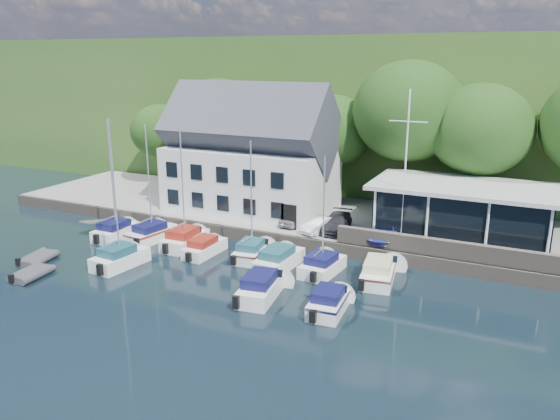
% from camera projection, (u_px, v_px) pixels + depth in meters
% --- Properties ---
extents(ground, '(180.00, 180.00, 0.00)m').
position_uv_depth(ground, '(223.00, 308.00, 31.71)').
color(ground, black).
rests_on(ground, ground).
extents(quay, '(60.00, 13.00, 1.00)m').
position_uv_depth(quay, '(329.00, 221.00, 46.77)').
color(quay, gray).
rests_on(quay, ground).
extents(quay_face, '(60.00, 0.30, 1.00)m').
position_uv_depth(quay_face, '(299.00, 243.00, 41.12)').
color(quay_face, '#655C51').
rests_on(quay_face, ground).
extents(hillside, '(160.00, 75.00, 16.00)m').
position_uv_depth(hillside, '(433.00, 98.00, 83.37)').
color(hillside, '#29531F').
rests_on(hillside, ground).
extents(field_patch, '(50.00, 30.00, 0.30)m').
position_uv_depth(field_patch, '(499.00, 43.00, 84.78)').
color(field_patch, '#536633').
rests_on(field_patch, hillside).
extents(harbor_building, '(14.40, 8.20, 8.70)m').
position_uv_depth(harbor_building, '(251.00, 160.00, 47.48)').
color(harbor_building, silver).
rests_on(harbor_building, quay).
extents(club_pavilion, '(13.20, 7.20, 4.10)m').
position_uv_depth(club_pavilion, '(463.00, 212.00, 40.21)').
color(club_pavilion, black).
rests_on(club_pavilion, quay).
extents(seawall, '(18.00, 0.50, 1.20)m').
position_uv_depth(seawall, '(467.00, 252.00, 36.19)').
color(seawall, '#655C51').
rests_on(seawall, quay).
extents(gangway, '(1.20, 6.00, 1.40)m').
position_uv_depth(gangway, '(112.00, 228.00, 46.37)').
color(gangway, silver).
rests_on(gangway, ground).
extents(car_silver, '(1.48, 3.65, 1.24)m').
position_uv_depth(car_silver, '(294.00, 217.00, 43.98)').
color(car_silver, '#AFAEB3').
rests_on(car_silver, quay).
extents(car_white, '(2.33, 3.74, 1.16)m').
position_uv_depth(car_white, '(320.00, 225.00, 42.07)').
color(car_white, silver).
rests_on(car_white, quay).
extents(car_dgrey, '(2.37, 4.68, 1.30)m').
position_uv_depth(car_dgrey, '(337.00, 222.00, 42.38)').
color(car_dgrey, '#2F2F34').
rests_on(car_dgrey, quay).
extents(car_blue, '(2.03, 4.30, 1.42)m').
position_uv_depth(car_blue, '(385.00, 230.00, 40.31)').
color(car_blue, '#303B95').
rests_on(car_blue, quay).
extents(flagpole, '(2.64, 0.20, 10.98)m').
position_uv_depth(flagpole, '(405.00, 169.00, 38.28)').
color(flagpole, silver).
rests_on(flagpole, quay).
extents(tree_0, '(6.11, 6.11, 8.35)m').
position_uv_depth(tree_0, '(161.00, 145.00, 57.17)').
color(tree_0, '#113510').
rests_on(tree_0, quay).
extents(tree_1, '(8.12, 8.12, 11.10)m').
position_uv_depth(tree_1, '(220.00, 135.00, 54.08)').
color(tree_1, '#113510').
rests_on(tree_1, quay).
extents(tree_2, '(7.17, 7.17, 9.80)m').
position_uv_depth(tree_2, '(333.00, 149.00, 49.92)').
color(tree_2, '#113510').
rests_on(tree_2, quay).
extents(tree_3, '(9.44, 9.44, 12.90)m').
position_uv_depth(tree_3, '(407.00, 137.00, 46.35)').
color(tree_3, '#113510').
rests_on(tree_3, quay).
extents(tree_4, '(8.17, 8.17, 11.16)m').
position_uv_depth(tree_4, '(478.00, 153.00, 43.75)').
color(tree_4, '#113510').
rests_on(tree_4, quay).
extents(boat_r1_0, '(2.18, 5.78, 9.25)m').
position_uv_depth(boat_r1_0, '(112.00, 182.00, 42.62)').
color(boat_r1_0, white).
rests_on(boat_r1_0, ground).
extents(boat_r1_1, '(3.04, 6.43, 9.12)m').
position_uv_depth(boat_r1_1, '(149.00, 184.00, 42.10)').
color(boat_r1_1, white).
rests_on(boat_r1_1, ground).
extents(boat_r1_2, '(2.51, 6.17, 9.54)m').
position_uv_depth(boat_r1_2, '(183.00, 186.00, 40.53)').
color(boat_r1_2, white).
rests_on(boat_r1_2, ground).
extents(boat_r1_3, '(1.87, 5.66, 1.36)m').
position_uv_depth(boat_r1_3, '(205.00, 246.00, 40.09)').
color(boat_r1_3, white).
rests_on(boat_r1_3, ground).
extents(boat_r1_4, '(2.77, 5.80, 8.41)m').
position_uv_depth(boat_r1_4, '(251.00, 202.00, 38.36)').
color(boat_r1_4, white).
rests_on(boat_r1_4, ground).
extents(boat_r1_5, '(2.42, 6.57, 1.51)m').
position_uv_depth(boat_r1_5, '(279.00, 257.00, 37.55)').
color(boat_r1_5, white).
rests_on(boat_r1_5, ground).
extents(boat_r1_6, '(2.58, 5.61, 8.66)m').
position_uv_depth(boat_r1_6, '(324.00, 211.00, 35.61)').
color(boat_r1_6, white).
rests_on(boat_r1_6, ground).
extents(boat_r1_7, '(3.09, 6.99, 1.49)m').
position_uv_depth(boat_r1_7, '(379.00, 269.00, 35.49)').
color(boat_r1_7, white).
rests_on(boat_r1_7, ground).
extents(boat_r2_1, '(2.73, 6.03, 9.55)m').
position_uv_depth(boat_r2_1, '(115.00, 200.00, 36.69)').
color(boat_r2_1, white).
rests_on(boat_r2_1, ground).
extents(boat_r2_3, '(2.96, 6.72, 1.57)m').
position_uv_depth(boat_r2_3, '(262.00, 285.00, 32.99)').
color(boat_r2_3, white).
rests_on(boat_r2_3, ground).
extents(boat_r2_4, '(2.39, 5.48, 1.45)m').
position_uv_depth(boat_r2_4, '(329.00, 299.00, 31.11)').
color(boat_r2_4, white).
rests_on(boat_r2_4, ground).
extents(dinghy_0, '(2.37, 3.35, 0.71)m').
position_uv_depth(dinghy_0, '(38.00, 257.00, 38.67)').
color(dinghy_0, '#3C3C41').
rests_on(dinghy_0, ground).
extents(dinghy_1, '(2.09, 3.17, 0.70)m').
position_uv_depth(dinghy_1, '(31.00, 273.00, 35.95)').
color(dinghy_1, '#3C3C41').
rests_on(dinghy_1, ground).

